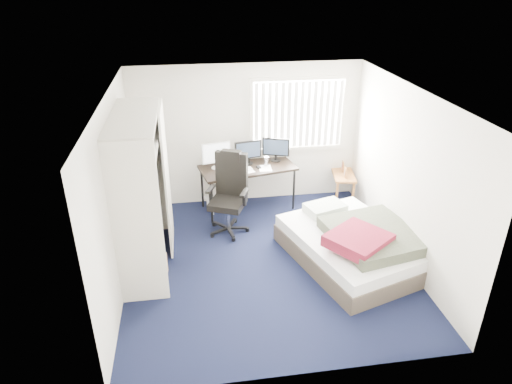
{
  "coord_description": "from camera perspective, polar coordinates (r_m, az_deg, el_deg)",
  "views": [
    {
      "loc": [
        -1.0,
        -5.5,
        3.9
      ],
      "look_at": [
        -0.1,
        0.4,
        0.96
      ],
      "focal_mm": 32.0,
      "sensor_mm": 36.0,
      "label": 1
    }
  ],
  "objects": [
    {
      "name": "bed",
      "position": [
        6.84,
        12.23,
        -6.39
      ],
      "size": [
        2.06,
        2.39,
        0.67
      ],
      "color": "#453C32",
      "rests_on": "ground"
    },
    {
      "name": "ground",
      "position": [
        6.82,
        1.34,
        -8.71
      ],
      "size": [
        4.2,
        4.2,
        0.0
      ],
      "primitive_type": "plane",
      "color": "black",
      "rests_on": "ground"
    },
    {
      "name": "window_assembly",
      "position": [
        8.11,
        5.29,
        9.62
      ],
      "size": [
        1.72,
        0.09,
        1.32
      ],
      "color": "white",
      "rests_on": "ground"
    },
    {
      "name": "footstool",
      "position": [
        8.1,
        -4.99,
        -1.02
      ],
      "size": [
        0.41,
        0.38,
        0.27
      ],
      "color": "white",
      "rests_on": "ground"
    },
    {
      "name": "office_chair",
      "position": [
        7.38,
        -3.35,
        -1.16
      ],
      "size": [
        0.82,
        0.82,
        1.33
      ],
      "color": "black",
      "rests_on": "ground"
    },
    {
      "name": "room_shell",
      "position": [
        6.08,
        1.48,
        3.04
      ],
      "size": [
        4.2,
        4.2,
        4.2
      ],
      "color": "silver",
      "rests_on": "ground"
    },
    {
      "name": "nightstand",
      "position": [
        8.56,
        10.83,
        1.94
      ],
      "size": [
        0.49,
        0.8,
        0.69
      ],
      "color": "brown",
      "rests_on": "ground"
    },
    {
      "name": "closet",
      "position": [
        6.34,
        -14.02,
        1.68
      ],
      "size": [
        0.64,
        1.84,
        2.22
      ],
      "color": "beige",
      "rests_on": "ground"
    },
    {
      "name": "desk",
      "position": [
        7.94,
        -1.09,
        3.39
      ],
      "size": [
        1.74,
        1.07,
        1.26
      ],
      "color": "black",
      "rests_on": "ground"
    },
    {
      "name": "pine_box",
      "position": [
        6.58,
        -12.94,
        -9.27
      ],
      "size": [
        0.43,
        0.34,
        0.31
      ],
      "primitive_type": "cube",
      "rotation": [
        0.0,
        0.0,
        -0.08
      ],
      "color": "#9D774E",
      "rests_on": "ground"
    }
  ]
}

